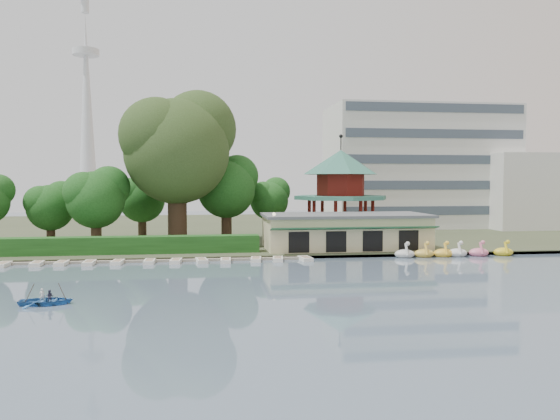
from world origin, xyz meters
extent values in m
plane|color=slate|center=(0.00, 0.00, 0.00)|extent=(220.00, 220.00, 0.00)
cube|color=#424930|center=(0.00, 52.00, 0.20)|extent=(220.00, 70.00, 0.40)
cube|color=gray|center=(0.00, 17.30, 0.15)|extent=(220.00, 0.60, 0.30)
cube|color=gray|center=(-12.00, 17.20, 0.12)|extent=(34.00, 1.60, 0.24)
cube|color=beige|center=(10.00, 22.00, 2.20)|extent=(18.00, 8.00, 3.60)
cube|color=#595B5E|center=(10.00, 22.00, 4.15)|extent=(18.60, 8.60, 0.30)
cube|color=#194C2D|center=(10.00, 17.70, 3.00)|extent=(18.00, 1.59, 0.45)
cylinder|color=beige|center=(12.00, 32.00, 1.00)|extent=(10.40, 10.40, 1.20)
cylinder|color=#326F5B|center=(12.00, 32.00, 5.85)|extent=(12.40, 12.40, 0.50)
cylinder|color=maroon|center=(12.00, 32.00, 7.50)|extent=(6.40, 6.40, 2.80)
cone|color=#326F5B|center=(12.00, 32.00, 10.50)|extent=(10.00, 10.00, 3.20)
cylinder|color=black|center=(12.00, 32.00, 13.00)|extent=(0.16, 0.16, 1.80)
cube|color=silver|center=(30.00, 50.00, 10.40)|extent=(30.00, 14.00, 20.00)
cube|color=silver|center=(46.00, 44.00, 6.40)|extent=(14.00, 10.00, 12.00)
cone|color=silver|center=(-42.00, 140.00, 30.00)|extent=(6.00, 6.00, 60.00)
cylinder|color=silver|center=(-42.00, 140.00, 48.00)|extent=(8.00, 8.00, 2.00)
cube|color=#1F541B|center=(-15.00, 20.50, 1.30)|extent=(30.00, 2.00, 1.80)
cylinder|color=black|center=(1.50, 19.00, 2.40)|extent=(0.12, 0.12, 4.00)
sphere|color=beige|center=(1.50, 19.00, 4.50)|extent=(0.36, 0.36, 0.36)
cylinder|color=#3A281C|center=(-9.00, 28.00, 4.88)|extent=(2.25, 2.25, 8.97)
sphere|color=#32491F|center=(-9.00, 28.00, 11.52)|extent=(12.48, 12.48, 12.48)
sphere|color=#32491F|center=(-6.50, 29.87, 14.39)|extent=(9.36, 9.36, 9.36)
sphere|color=#32491F|center=(-11.18, 26.75, 13.32)|extent=(8.74, 8.74, 8.74)
cylinder|color=#3A281C|center=(-18.00, 26.00, 2.62)|extent=(1.17, 1.17, 4.43)
sphere|color=#1F541B|center=(-18.00, 26.00, 5.89)|extent=(6.50, 6.50, 6.50)
sphere|color=#1F541B|center=(-16.70, 26.97, 7.31)|extent=(4.87, 4.87, 4.87)
sphere|color=#1F541B|center=(-19.14, 25.35, 6.78)|extent=(4.55, 4.55, 4.55)
cylinder|color=#3A281C|center=(-24.00, 30.00, 2.19)|extent=(0.99, 0.99, 3.58)
sphere|color=#1F541B|center=(-24.00, 30.00, 4.84)|extent=(5.48, 5.48, 5.48)
sphere|color=#1F541B|center=(-22.90, 30.82, 5.99)|extent=(4.11, 4.11, 4.11)
sphere|color=#1F541B|center=(-24.96, 29.45, 5.56)|extent=(3.84, 3.84, 3.84)
cylinder|color=#3A281C|center=(-3.00, 32.00, 3.05)|extent=(1.33, 1.33, 5.30)
sphere|color=#1F541B|center=(-3.00, 32.00, 6.97)|extent=(7.37, 7.37, 7.37)
sphere|color=#1F541B|center=(-1.53, 33.11, 8.66)|extent=(5.53, 5.53, 5.53)
sphere|color=#1F541B|center=(-4.29, 31.26, 8.03)|extent=(5.16, 5.16, 5.16)
cylinder|color=#3A281C|center=(3.00, 36.00, 2.39)|extent=(0.95, 0.95, 3.98)
sphere|color=#1F541B|center=(3.00, 36.00, 5.34)|extent=(5.25, 5.25, 5.25)
sphere|color=#1F541B|center=(4.05, 36.79, 6.61)|extent=(3.94, 3.94, 3.94)
sphere|color=#1F541B|center=(2.08, 35.47, 6.13)|extent=(3.68, 3.68, 3.68)
cylinder|color=#3A281C|center=(-14.00, 36.00, 2.48)|extent=(1.08, 1.08, 4.16)
sphere|color=#1F541B|center=(-14.00, 36.00, 5.55)|extent=(6.02, 6.02, 6.02)
sphere|color=#1F541B|center=(-12.80, 36.90, 6.88)|extent=(4.52, 4.52, 4.52)
sphere|color=#1F541B|center=(-15.05, 35.40, 6.38)|extent=(4.21, 4.21, 4.21)
ellipsoid|color=silver|center=(15.01, 16.52, 0.35)|extent=(2.16, 1.44, 0.99)
cylinder|color=silver|center=(15.01, 15.97, 0.90)|extent=(0.26, 0.79, 1.29)
sphere|color=silver|center=(15.01, 15.67, 1.55)|extent=(0.44, 0.44, 0.44)
ellipsoid|color=gold|center=(17.16, 16.57, 0.35)|extent=(2.16, 1.44, 0.99)
cylinder|color=gold|center=(17.16, 16.02, 0.90)|extent=(0.26, 0.79, 1.29)
sphere|color=gold|center=(17.16, 15.72, 1.55)|extent=(0.44, 0.44, 0.44)
ellipsoid|color=yellow|center=(19.30, 16.53, 0.35)|extent=(2.16, 1.44, 0.99)
cylinder|color=yellow|center=(19.30, 15.98, 0.90)|extent=(0.26, 0.79, 1.29)
sphere|color=yellow|center=(19.30, 15.68, 1.55)|extent=(0.44, 0.44, 0.44)
ellipsoid|color=silver|center=(20.83, 16.50, 0.35)|extent=(2.16, 1.44, 0.99)
cylinder|color=silver|center=(20.83, 15.95, 0.90)|extent=(0.26, 0.79, 1.29)
sphere|color=silver|center=(20.83, 15.65, 1.55)|extent=(0.44, 0.44, 0.44)
ellipsoid|color=pink|center=(23.30, 16.57, 0.35)|extent=(2.16, 1.44, 0.99)
cylinder|color=pink|center=(23.30, 16.02, 0.90)|extent=(0.26, 0.79, 1.29)
sphere|color=pink|center=(23.30, 15.72, 1.55)|extent=(0.44, 0.44, 0.44)
ellipsoid|color=gold|center=(26.13, 16.57, 0.35)|extent=(2.16, 1.44, 0.99)
cylinder|color=gold|center=(26.13, 16.02, 0.90)|extent=(0.26, 0.79, 1.29)
sphere|color=gold|center=(26.13, 15.72, 1.55)|extent=(0.44, 0.44, 0.44)
cube|color=white|center=(-24.55, 15.83, 0.18)|extent=(1.05, 2.32, 0.36)
cube|color=white|center=(-21.54, 15.97, 0.18)|extent=(1.13, 2.36, 0.36)
cube|color=white|center=(-19.29, 15.97, 0.18)|extent=(1.04, 2.32, 0.36)
cube|color=white|center=(-16.76, 15.84, 0.18)|extent=(1.03, 2.31, 0.36)
cube|color=white|center=(-14.12, 15.98, 0.18)|extent=(1.15, 2.36, 0.36)
cube|color=white|center=(-11.12, 15.93, 0.18)|extent=(1.02, 2.31, 0.36)
cube|color=white|center=(-8.59, 15.90, 0.18)|extent=(1.15, 2.36, 0.36)
cube|color=white|center=(-6.08, 15.88, 0.18)|extent=(1.29, 2.41, 0.36)
cube|color=white|center=(-3.74, 15.61, 0.18)|extent=(1.12, 2.35, 0.36)
cube|color=white|center=(-0.71, 15.99, 0.18)|extent=(1.27, 2.40, 0.36)
cube|color=white|center=(1.50, 15.90, 0.18)|extent=(1.30, 2.42, 0.36)
cube|color=white|center=(4.29, 15.82, 0.18)|extent=(1.26, 2.40, 0.36)
imported|color=#3572B6|center=(-15.98, -1.33, 0.48)|extent=(4.78, 3.49, 0.97)
imported|color=white|center=(-16.28, -1.13, 0.56)|extent=(0.34, 0.23, 0.92)
imported|color=#313148|center=(-15.68, -1.53, 0.54)|extent=(0.44, 0.35, 0.89)
cylinder|color=#3A281C|center=(-17.18, -1.33, 0.35)|extent=(0.94, 0.29, 2.01)
cylinder|color=#3A281C|center=(-14.78, -1.33, 0.35)|extent=(0.94, 0.29, 2.01)
camera|label=1|loc=(-5.74, -38.01, 7.96)|focal=35.00mm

